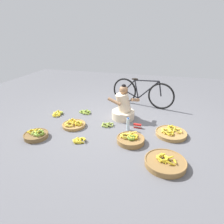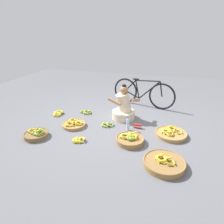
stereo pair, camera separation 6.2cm
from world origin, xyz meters
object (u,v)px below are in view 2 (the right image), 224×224
loose_bananas_back_left (107,125)px  packet_carton_stack (138,126)px  bicycle_leaning (143,93)px  banana_basket_mid_right (130,139)px  banana_basket_back_center (74,124)px  banana_basket_front_center (171,133)px  loose_bananas_near_bicycle (86,112)px  loose_bananas_mid_left (79,140)px  loose_bananas_near_vendor (58,113)px  banana_basket_back_right (164,163)px  vendor_woman_front (124,108)px  banana_basket_front_left (36,134)px  water_bottle (128,124)px

loose_bananas_back_left → packet_carton_stack: (0.63, 0.09, 0.02)m
bicycle_leaning → banana_basket_mid_right: 1.93m
banana_basket_mid_right → banana_basket_back_center: (-1.27, 0.30, -0.02)m
banana_basket_mid_right → banana_basket_front_center: (0.71, 0.46, -0.01)m
loose_bananas_near_bicycle → loose_bananas_back_left: 0.89m
loose_bananas_mid_left → loose_bananas_near_vendor: size_ratio=0.78×
banana_basket_back_right → loose_bananas_back_left: (-1.22, 1.01, -0.03)m
loose_bananas_near_vendor → loose_bananas_mid_left: bearing=-44.1°
loose_bananas_mid_left → loose_bananas_back_left: size_ratio=1.02×
vendor_woman_front → loose_bananas_near_vendor: 1.60m
loose_bananas_mid_left → loose_bananas_back_left: same height
banana_basket_front_left → loose_bananas_near_bicycle: size_ratio=1.44×
loose_bananas_mid_left → water_bottle: 1.04m
banana_basket_front_left → water_bottle: size_ratio=1.64×
vendor_woman_front → banana_basket_front_left: bearing=-137.6°
loose_bananas_near_vendor → loose_bananas_near_bicycle: bearing=25.3°
bicycle_leaning → banana_basket_back_center: bicycle_leaning is taller
vendor_woman_front → loose_bananas_mid_left: 1.35m
vendor_woman_front → loose_bananas_back_left: 0.58m
bicycle_leaning → banana_basket_back_center: 2.05m
banana_basket_back_right → loose_bananas_near_bicycle: banana_basket_back_right is taller
banana_basket_mid_right → packet_carton_stack: size_ratio=3.00×
packet_carton_stack → banana_basket_back_center: bearing=-167.2°
banana_basket_mid_right → banana_basket_front_center: bearing=33.0°
packet_carton_stack → loose_bananas_back_left: bearing=-172.0°
banana_basket_front_center → packet_carton_stack: (-0.67, 0.13, -0.00)m
banana_basket_back_right → banana_basket_front_left: (-2.39, 0.19, 0.00)m
bicycle_leaning → banana_basket_front_left: 2.82m
loose_bananas_mid_left → banana_basket_back_center: bearing=124.1°
vendor_woman_front → banana_basket_front_left: vendor_woman_front is taller
banana_basket_mid_right → loose_bananas_near_bicycle: banana_basket_mid_right is taller
loose_bananas_near_vendor → loose_bananas_back_left: bearing=-10.0°
banana_basket_back_right → packet_carton_stack: size_ratio=3.70×
banana_basket_back_right → water_bottle: 1.22m
vendor_woman_front → packet_carton_stack: bearing=-44.1°
loose_bananas_mid_left → water_bottle: bearing=41.3°
loose_bananas_back_left → loose_bananas_near_bicycle: bearing=144.3°
banana_basket_back_center → banana_basket_front_left: (-0.49, -0.61, 0.01)m
loose_bananas_back_left → bicycle_leaning: bearing=69.2°
banana_basket_back_center → vendor_woman_front: bearing=36.5°
loose_bananas_mid_left → banana_basket_mid_right: bearing=14.4°
loose_bananas_back_left → water_bottle: size_ratio=0.94×
loose_bananas_back_left → packet_carton_stack: bearing=8.0°
bicycle_leaning → loose_bananas_back_left: 1.54m
loose_bananas_near_vendor → water_bottle: size_ratio=1.22×
banana_basket_mid_right → packet_carton_stack: 0.59m
banana_basket_back_center → water_bottle: bearing=7.6°
banana_basket_front_left → banana_basket_front_center: bearing=17.4°
banana_basket_back_center → banana_basket_front_center: size_ratio=0.82×
banana_basket_mid_right → loose_bananas_near_bicycle: size_ratio=1.61×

